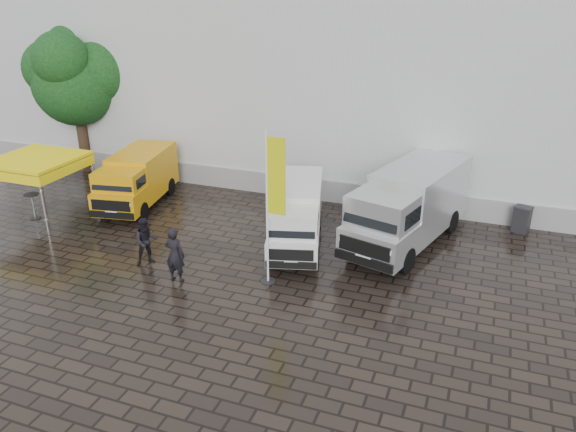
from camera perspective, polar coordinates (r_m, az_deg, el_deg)
name	(u,v)px	position (r m, az deg, el deg)	size (l,w,h in m)	color
ground	(272,284)	(18.91, -1.61, -6.92)	(120.00, 120.00, 0.00)	black
exhibition_hall	(419,49)	(31.64, 13.21, 16.18)	(44.00, 16.00, 12.00)	silver
hall_plinth	(381,198)	(25.14, 9.45, 1.85)	(44.00, 0.15, 1.00)	gray
van_yellow	(137,181)	(25.77, -15.10, 3.47)	(1.95, 5.07, 2.34)	orange
van_white	(296,217)	(21.10, 0.86, -0.09)	(1.78, 5.34, 2.31)	white
van_silver	(408,209)	(21.56, 12.14, 0.75)	(2.24, 6.71, 2.91)	silver
canopy_tent	(35,161)	(25.70, -24.30, 5.09)	(3.27, 3.27, 2.58)	silver
flagpole	(272,201)	(17.73, -1.61, 1.52)	(0.88, 0.50, 5.23)	black
tree	(75,78)	(30.98, -20.85, 12.97)	(4.18, 4.22, 7.51)	black
cocktail_table	(33,206)	(26.06, -24.45, 0.91)	(0.60, 0.60, 1.09)	black
wheelie_bin	(522,219)	(24.41, 22.67, -0.28)	(0.63, 0.63, 1.05)	black
person_front	(175,255)	(19.04, -11.43, -3.87)	(0.71, 0.46, 1.94)	black
person_tent	(146,241)	(20.45, -14.20, -2.50)	(0.84, 0.66, 1.74)	black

